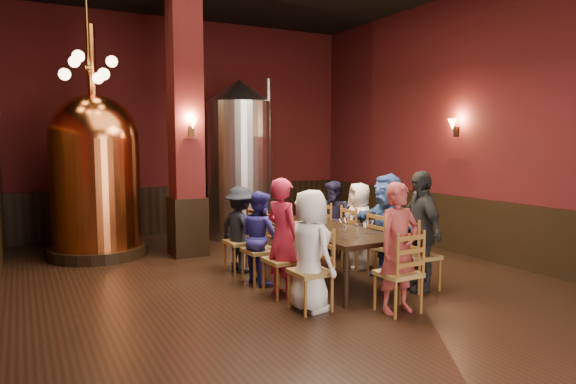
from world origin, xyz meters
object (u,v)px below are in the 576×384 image
person_0 (310,250)px  rose_vase (303,204)px  person_1 (283,237)px  steel_vessel (240,160)px  person_2 (260,237)px  copper_kettle (96,174)px  dining_table (325,232)px

person_0 → rose_vase: person_0 is taller
person_1 → steel_vessel: (1.02, 3.89, 0.83)m
person_2 → copper_kettle: bearing=23.5°
copper_kettle → dining_table: bearing=-49.7°
dining_table → person_1: person_1 is taller
person_1 → rose_vase: 1.54m
dining_table → person_2: bearing=158.8°
copper_kettle → steel_vessel: size_ratio=1.22×
person_2 → person_0: bearing=172.5°
person_0 → steel_vessel: bearing=-20.1°
dining_table → rose_vase: size_ratio=6.77×
person_2 → rose_vase: person_2 is taller
person_0 → rose_vase: 2.10m
person_0 → person_2: person_0 is taller
person_1 → steel_vessel: steel_vessel is taller
dining_table → copper_kettle: size_ratio=0.63×
person_2 → copper_kettle: size_ratio=0.33×
copper_kettle → rose_vase: 3.58m
rose_vase → copper_kettle: bearing=140.4°
person_0 → steel_vessel: size_ratio=0.45×
dining_table → person_1: 0.91m
copper_kettle → steel_vessel: (2.81, 0.44, 0.17)m
person_1 → person_2: bearing=-12.3°
person_1 → steel_vessel: 4.10m
dining_table → person_2: size_ratio=1.89×
dining_table → rose_vase: bearing=81.0°
person_1 → person_2: 0.67m
steel_vessel → copper_kettle: bearing=-171.2°
person_0 → steel_vessel: 4.75m
person_1 → rose_vase: size_ratio=4.21×
person_0 → rose_vase: size_ratio=3.95×
person_0 → person_2: (-0.03, 1.33, -0.07)m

